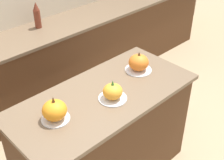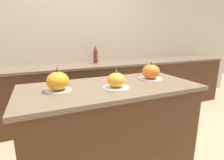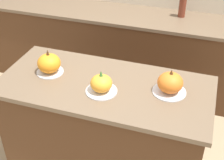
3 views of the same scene
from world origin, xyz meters
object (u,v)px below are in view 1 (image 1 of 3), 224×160
Objects in this scene: pumpkin_cake_center at (113,92)px; pumpkin_cake_right at (139,63)px; pumpkin_cake_left at (55,111)px; bottle_tall at (37,16)px.

pumpkin_cake_center is 0.47m from pumpkin_cake_right.
pumpkin_cake_left is 1.66m from bottle_tall.
bottle_tall reaches higher than pumpkin_cake_center.
pumpkin_cake_right is at bearing 17.42° from pumpkin_cake_center.
bottle_tall is at bearing 77.84° from pumpkin_cake_center.
bottle_tall is (0.34, 1.57, 0.06)m from pumpkin_cake_center.
pumpkin_cake_left is at bearing -177.94° from pumpkin_cake_right.
pumpkin_cake_right is (0.45, 0.14, 0.01)m from pumpkin_cake_center.
pumpkin_cake_right is at bearing -85.45° from bottle_tall.
pumpkin_cake_center is at bearing -102.16° from bottle_tall.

